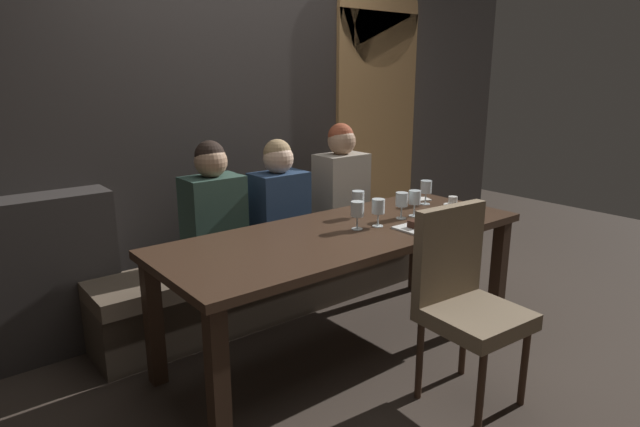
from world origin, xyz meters
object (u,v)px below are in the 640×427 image
(diner_bearded, at_px, (279,198))
(fork_on_table, at_px, (427,223))
(wine_glass_far_left, at_px, (378,208))
(wine_glass_center_back, at_px, (402,200))
(espresso_cup, at_px, (453,202))
(dining_table, at_px, (346,245))
(banquette_bench, at_px, (279,278))
(wine_glass_end_right, at_px, (426,188))
(wine_glass_near_left, at_px, (357,210))
(chair_near_side, at_px, (464,293))
(diner_redhead, at_px, (213,206))
(dessert_plate, at_px, (415,227))
(wine_glass_center_front, at_px, (415,198))
(diner_far_end, at_px, (341,183))
(wine_glass_far_right, at_px, (358,199))

(diner_bearded, height_order, fork_on_table, diner_bearded)
(wine_glass_far_left, relative_size, wine_glass_center_back, 1.00)
(wine_glass_center_back, distance_m, espresso_cup, 0.52)
(dining_table, xyz_separation_m, wine_glass_far_left, (0.19, -0.06, 0.20))
(banquette_bench, bearing_deg, espresso_cup, -37.27)
(wine_glass_end_right, distance_m, fork_on_table, 0.51)
(dining_table, distance_m, wine_glass_near_left, 0.21)
(chair_near_side, xyz_separation_m, diner_redhead, (-0.60, 1.44, 0.25))
(dessert_plate, height_order, fork_on_table, dessert_plate)
(banquette_bench, xyz_separation_m, diner_bearded, (-0.00, -0.02, 0.57))
(wine_glass_far_left, bearing_deg, wine_glass_near_left, 166.79)
(wine_glass_end_right, height_order, espresso_cup, wine_glass_end_right)
(wine_glass_end_right, relative_size, wine_glass_center_back, 1.00)
(chair_near_side, xyz_separation_m, wine_glass_near_left, (-0.08, 0.70, 0.29))
(dining_table, relative_size, dessert_plate, 11.58)
(diner_bearded, xyz_separation_m, dessert_plate, (0.32, -0.91, -0.05))
(dessert_plate, bearing_deg, fork_on_table, 11.19)
(banquette_bench, bearing_deg, wine_glass_end_right, -34.62)
(wine_glass_center_front, relative_size, wine_glass_center_back, 1.00)
(diner_far_end, bearing_deg, wine_glass_center_back, -99.21)
(banquette_bench, height_order, diner_bearded, diner_bearded)
(wine_glass_far_right, height_order, fork_on_table, wine_glass_far_right)
(wine_glass_center_front, xyz_separation_m, wine_glass_near_left, (-0.47, 0.01, -0.00))
(diner_far_end, relative_size, wine_glass_end_right, 4.98)
(wine_glass_far_left, bearing_deg, diner_bearded, 104.73)
(wine_glass_far_left, bearing_deg, wine_glass_end_right, 16.09)
(wine_glass_center_front, bearing_deg, fork_on_table, -113.94)
(banquette_bench, xyz_separation_m, dessert_plate, (0.32, -0.93, 0.53))
(wine_glass_far_right, height_order, dessert_plate, wine_glass_far_right)
(wine_glass_far_left, height_order, wine_glass_center_back, same)
(chair_near_side, relative_size, wine_glass_near_left, 5.98)
(diner_far_end, distance_m, espresso_cup, 0.80)
(dining_table, distance_m, banquette_bench, 0.82)
(diner_far_end, bearing_deg, chair_near_side, -106.16)
(wine_glass_far_right, relative_size, wine_glass_center_front, 1.00)
(wine_glass_far_right, distance_m, fork_on_table, 0.45)
(diner_bearded, distance_m, diner_far_end, 0.54)
(wine_glass_center_back, bearing_deg, dessert_plate, -117.23)
(wine_glass_center_front, xyz_separation_m, fork_on_table, (-0.07, -0.17, -0.11))
(diner_bearded, relative_size, wine_glass_near_left, 4.54)
(banquette_bench, bearing_deg, wine_glass_center_back, -59.50)
(fork_on_table, bearing_deg, wine_glass_center_front, 58.26)
(banquette_bench, xyz_separation_m, diner_far_end, (0.54, -0.03, 0.61))
(wine_glass_end_right, xyz_separation_m, wine_glass_center_back, (-0.40, -0.15, 0.00))
(wine_glass_center_back, xyz_separation_m, espresso_cup, (0.51, 0.01, -0.09))
(wine_glass_center_back, bearing_deg, wine_glass_near_left, -179.83)
(banquette_bench, xyz_separation_m, wine_glass_center_front, (0.53, -0.73, 0.63))
(dining_table, height_order, chair_near_side, chair_near_side)
(chair_near_side, distance_m, diner_bearded, 1.43)
(wine_glass_center_front, height_order, dessert_plate, wine_glass_center_front)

